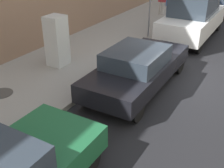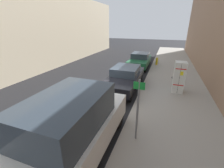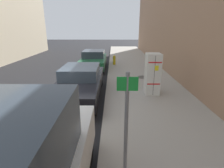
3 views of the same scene
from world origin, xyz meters
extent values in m
plane|color=black|center=(0.00, 0.00, 0.00)|extent=(80.00, 80.00, 0.00)
cube|color=#9E998E|center=(-4.13, 0.00, 0.08)|extent=(3.99, 44.00, 0.16)
cube|color=beige|center=(7.48, 0.00, 3.50)|extent=(1.69, 37.40, 7.00)
cube|color=silver|center=(-4.26, -1.65, 1.08)|extent=(0.63, 0.69, 1.85)
cube|color=black|center=(-4.26, -1.30, 1.08)|extent=(0.01, 0.01, 1.75)
cube|color=yellow|center=(-4.34, -1.29, 1.43)|extent=(0.16, 0.01, 0.22)
cube|color=red|center=(-4.26, -1.29, 1.67)|extent=(0.57, 0.01, 0.05)
cube|color=red|center=(-4.26, -1.29, 0.71)|extent=(0.57, 0.01, 0.05)
cylinder|color=#47443F|center=(-4.33, -4.32, 0.17)|extent=(0.70, 0.70, 0.02)
cylinder|color=slate|center=(-2.72, 3.22, 1.28)|extent=(0.07, 0.07, 2.25)
cube|color=#198C33|center=(-2.72, 3.24, 2.20)|extent=(0.36, 0.02, 0.24)
cylinder|color=gold|center=(-2.58, -8.14, 0.47)|extent=(0.22, 0.22, 0.63)
sphere|color=gold|center=(-2.58, -8.14, 0.81)|extent=(0.20, 0.20, 0.20)
cube|color=#1E6038|center=(-1.00, -7.19, 0.62)|extent=(1.79, 4.42, 0.55)
cube|color=#2D3842|center=(-1.00, -7.41, 1.14)|extent=(1.58, 1.86, 0.50)
cylinder|color=black|center=(-1.76, -5.58, 0.34)|extent=(0.22, 0.69, 0.69)
cylinder|color=black|center=(-0.23, -5.58, 0.34)|extent=(0.22, 0.69, 0.69)
cylinder|color=black|center=(-1.76, -8.81, 0.34)|extent=(0.22, 0.69, 0.69)
cylinder|color=black|center=(-0.23, -8.81, 0.34)|extent=(0.22, 0.69, 0.69)
cube|color=black|center=(-1.00, -1.53, 0.63)|extent=(1.84, 4.75, 0.55)
cube|color=#2D3842|center=(-1.00, -1.77, 1.15)|extent=(1.62, 1.99, 0.50)
cylinder|color=black|center=(-1.78, 0.24, 0.35)|extent=(0.22, 0.70, 0.70)
cylinder|color=black|center=(-0.21, 0.24, 0.35)|extent=(0.22, 0.70, 0.70)
cylinder|color=black|center=(-1.78, -3.30, 0.35)|extent=(0.22, 0.70, 0.70)
cylinder|color=black|center=(-0.21, -3.30, 0.35)|extent=(0.22, 0.70, 0.70)
cube|color=silver|center=(-1.00, 4.57, 0.79)|extent=(2.02, 5.17, 0.85)
cube|color=#2D3842|center=(-1.00, 4.57, 1.69)|extent=(1.78, 2.84, 0.95)
cylinder|color=black|center=(-1.88, 2.60, 0.37)|extent=(0.22, 0.73, 0.73)
cylinder|color=black|center=(-0.11, 2.60, 0.37)|extent=(0.22, 0.73, 0.73)
camera|label=1|loc=(2.41, -9.13, 4.40)|focal=45.00mm
camera|label=2|loc=(-3.38, 7.55, 3.95)|focal=24.00mm
camera|label=3|loc=(-2.48, 5.99, 3.10)|focal=28.00mm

